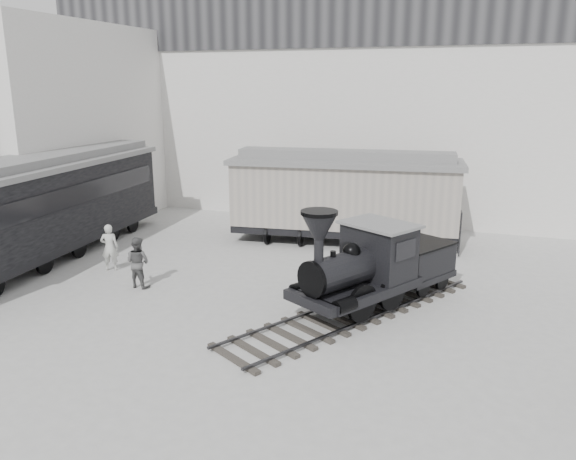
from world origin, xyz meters
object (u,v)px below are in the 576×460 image
at_px(locomotive, 371,270).
at_px(passenger_coach, 42,207).
at_px(boxcar, 344,195).
at_px(visitor_a, 110,247).
at_px(visitor_b, 138,262).

xyz_separation_m(locomotive, passenger_coach, (-12.47, 0.66, 0.83)).
bearing_deg(boxcar, visitor_a, -144.37).
bearing_deg(locomotive, boxcar, 139.84).
bearing_deg(passenger_coach, visitor_a, -9.85).
xyz_separation_m(boxcar, visitor_b, (-4.97, -7.46, -1.17)).
height_order(boxcar, visitor_b, boxcar).
xyz_separation_m(passenger_coach, visitor_b, (5.01, -1.40, -1.17)).
bearing_deg(visitor_a, passenger_coach, -29.73).
relative_size(visitor_a, visitor_b, 1.00).
bearing_deg(visitor_b, passenger_coach, -11.33).
distance_m(boxcar, passenger_coach, 11.68).
height_order(locomotive, passenger_coach, passenger_coach).
bearing_deg(locomotive, passenger_coach, -153.51).
height_order(passenger_coach, visitor_a, passenger_coach).
distance_m(boxcar, visitor_a, 9.44).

